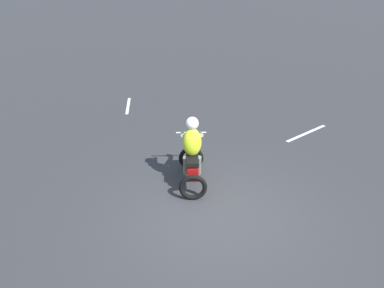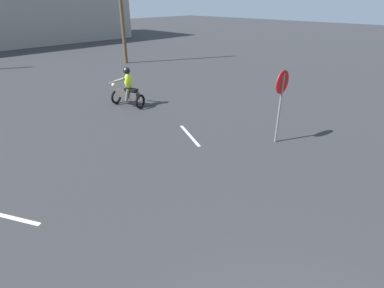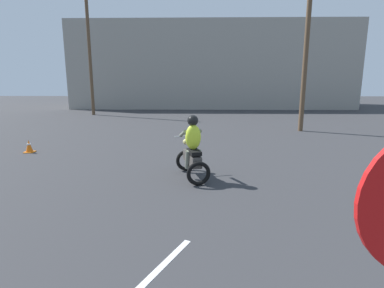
{
  "view_description": "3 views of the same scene",
  "coord_description": "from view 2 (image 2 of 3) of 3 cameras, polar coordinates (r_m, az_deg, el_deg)",
  "views": [
    {
      "loc": [
        -1.6,
        5.84,
        4.57
      ],
      "look_at": [
        0.94,
        -1.0,
        1.0
      ],
      "focal_mm": 35.0,
      "sensor_mm": 36.0,
      "label": 1
    },
    {
      "loc": [
        -1.78,
        0.19,
        4.19
      ],
      "look_at": [
        3.08,
        4.83,
        0.9
      ],
      "focal_mm": 28.0,
      "sensor_mm": 36.0,
      "label": 2
    },
    {
      "loc": [
        5.38,
        3.11,
        2.45
      ],
      "look_at": [
        5.21,
        10.66,
        0.9
      ],
      "focal_mm": 28.0,
      "sensor_mm": 36.0,
      "label": 3
    }
  ],
  "objects": [
    {
      "name": "motorcycle_rider_background",
      "position": [
        13.04,
        -12.17,
        10.11
      ],
      "size": [
        0.98,
        1.56,
        1.66
      ],
      "rotation": [
        0.0,
        0.0,
        0.27
      ],
      "color": "black",
      "rests_on": "ground"
    },
    {
      "name": "stop_sign",
      "position": [
        9.49,
        16.63,
        9.4
      ],
      "size": [
        0.7,
        0.08,
        2.3
      ],
      "color": "slate",
      "rests_on": "ground"
    },
    {
      "name": "lane_stripe_nw",
      "position": [
        7.69,
        -32.13,
        -11.52
      ],
      "size": [
        0.91,
        1.69,
        0.01
      ],
      "primitive_type": "cube",
      "rotation": [
        0.0,
        0.0,
        3.61
      ],
      "color": "silver",
      "rests_on": "ground"
    },
    {
      "name": "lane_stripe_ne",
      "position": [
        10.12,
        -0.45,
        1.66
      ],
      "size": [
        0.87,
        1.66,
        0.01
      ],
      "primitive_type": "cube",
      "rotation": [
        0.0,
        0.0,
        2.69
      ],
      "color": "silver",
      "rests_on": "ground"
    }
  ]
}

